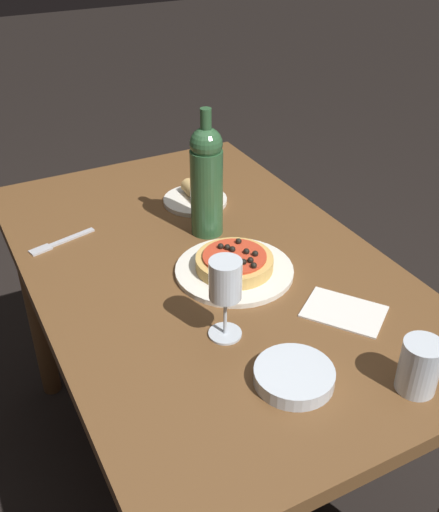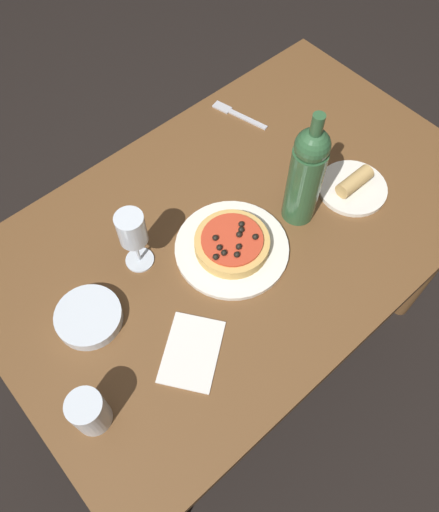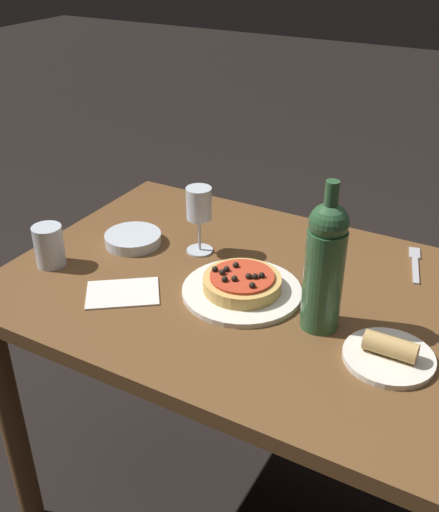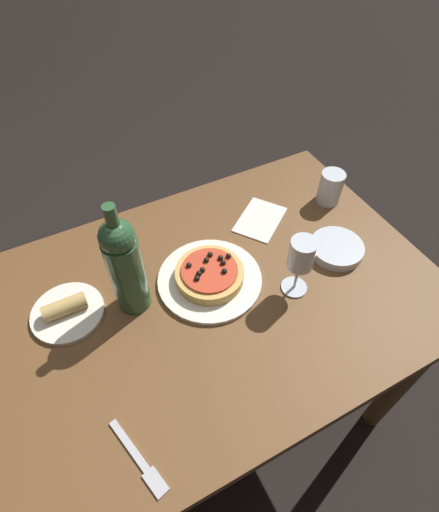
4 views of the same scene
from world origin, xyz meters
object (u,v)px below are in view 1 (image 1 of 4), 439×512
Objects in this scene: dinner_plate at (234,270)px; pizza at (235,262)px; side_bowl at (294,376)px; dining_table at (207,300)px; water_cup at (419,366)px; side_plate at (195,198)px; wine_bottle at (207,179)px; wine_glass at (225,284)px; fork at (58,243)px.

pizza is (0.00, 0.00, 0.02)m from dinner_plate.
side_bowl is at bearing -11.47° from dinner_plate.
dinner_plate is (0.07, 0.04, 0.11)m from dining_table.
dining_table is 0.43m from side_bowl.
water_cup reaches higher than side_plate.
wine_glass is at bearing -21.49° from wine_bottle.
water_cup is 0.80m from side_plate.
side_bowl is (0.41, -0.03, 0.12)m from dining_table.
dining_table is at bearing 175.52° from side_bowl.
side_plate reaches higher than dining_table.
pizza is at bearing -11.09° from side_plate.
water_cup is at bearing 39.21° from wine_glass.
dining_table is at bearing -20.78° from side_plate.
water_cup is at bearing 2.91° from side_plate.
wine_glass reaches higher than pizza.
side_plate is at bearing 171.36° from fork.
dining_table is at bearing -164.31° from water_cup.
wine_glass is 1.19× the size of side_bowl.
wine_bottle is 1.83× the size of side_plate.
fork is 0.39m from side_plate.
wine_bottle is (-0.19, 0.03, 0.11)m from pizza.
fork is (-0.30, -0.32, -0.03)m from pizza.
side_bowl is (0.53, -0.10, -0.13)m from wine_bottle.
fork is at bearing -159.19° from side_bowl.
side_bowl is (0.34, -0.07, -0.02)m from pizza.
pizza is at bearing 121.56° from fork.
water_cup is at bearing 58.62° from side_bowl.
side_plate reaches higher than dinner_plate.
side_plate is at bearing -177.09° from water_cup.
fork is at bearing -157.50° from wine_glass.
wine_glass is at bearing -164.24° from side_bowl.
side_bowl is (-0.11, -0.18, -0.04)m from water_cup.
water_cup reaches higher than pizza.
pizza is 0.35m from side_plate.
wine_bottle reaches higher than side_plate.
side_plate reaches higher than fork.
wine_bottle reaches higher than pizza.
wine_glass is 0.99× the size of side_plate.
side_plate is (-0.04, 0.38, 0.01)m from fork.
wine_glass is 0.56m from side_plate.
pizza is 0.22m from wine_bottle.
dinner_plate is 0.47m from water_cup.
dinner_plate is at bearing 168.53° from side_bowl.
wine_glass is at bearing -18.12° from dining_table.
pizza is 1.01× the size of wine_glass.
dinner_plate is 1.55× the size of wine_glass.
side_bowl is at bearing -4.48° from dining_table.
water_cup is at bearing 15.69° from dining_table.
wine_glass is 0.53m from fork.
dinner_plate is 0.44m from fork.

